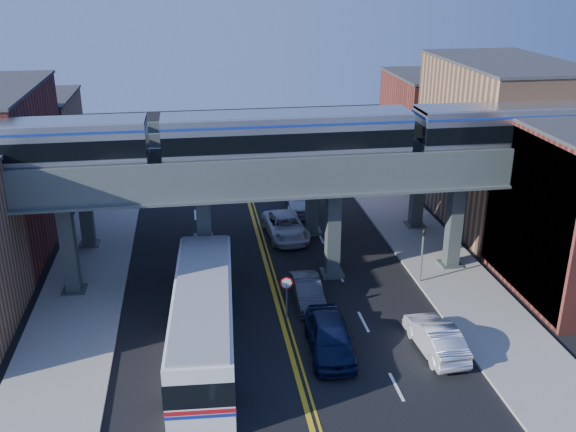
{
  "coord_description": "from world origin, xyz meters",
  "views": [
    {
      "loc": [
        -4.41,
        -28.19,
        18.62
      ],
      "look_at": [
        0.79,
        5.68,
        5.16
      ],
      "focal_mm": 40.0,
      "sensor_mm": 36.0,
      "label": 1
    }
  ],
  "objects_px": {
    "car_lane_c": "(286,226)",
    "stop_sign": "(287,291)",
    "car_parked_curb": "(436,337)",
    "transit_bus": "(204,320)",
    "car_lane_b": "(308,292)",
    "car_lane_d": "(301,199)",
    "transit_train": "(287,138)",
    "traffic_signal": "(422,250)",
    "car_lane_a": "(330,336)"
  },
  "relations": [
    {
      "from": "car_lane_c",
      "to": "stop_sign",
      "type": "bearing_deg",
      "value": -102.54
    },
    {
      "from": "stop_sign",
      "to": "car_parked_curb",
      "type": "distance_m",
      "value": 8.37
    },
    {
      "from": "stop_sign",
      "to": "transit_bus",
      "type": "distance_m",
      "value": 5.28
    },
    {
      "from": "car_lane_b",
      "to": "car_lane_d",
      "type": "height_order",
      "value": "car_lane_d"
    },
    {
      "from": "transit_train",
      "to": "car_lane_b",
      "type": "relative_size",
      "value": 10.1
    },
    {
      "from": "car_lane_b",
      "to": "stop_sign",
      "type": "bearing_deg",
      "value": -132.6
    },
    {
      "from": "transit_bus",
      "to": "stop_sign",
      "type": "bearing_deg",
      "value": -58.34
    },
    {
      "from": "transit_bus",
      "to": "car_lane_d",
      "type": "bearing_deg",
      "value": -20.04
    },
    {
      "from": "car_lane_c",
      "to": "car_parked_curb",
      "type": "relative_size",
      "value": 1.17
    },
    {
      "from": "transit_train",
      "to": "car_lane_d",
      "type": "relative_size",
      "value": 7.61
    },
    {
      "from": "transit_train",
      "to": "traffic_signal",
      "type": "distance_m",
      "value": 10.82
    },
    {
      "from": "car_lane_c",
      "to": "car_parked_curb",
      "type": "distance_m",
      "value": 16.85
    },
    {
      "from": "transit_train",
      "to": "stop_sign",
      "type": "bearing_deg",
      "value": -99.04
    },
    {
      "from": "traffic_signal",
      "to": "car_lane_c",
      "type": "bearing_deg",
      "value": 130.02
    },
    {
      "from": "transit_train",
      "to": "car_lane_a",
      "type": "height_order",
      "value": "transit_train"
    },
    {
      "from": "stop_sign",
      "to": "car_lane_c",
      "type": "relative_size",
      "value": 0.45
    },
    {
      "from": "car_lane_a",
      "to": "car_parked_curb",
      "type": "distance_m",
      "value": 5.46
    },
    {
      "from": "traffic_signal",
      "to": "car_lane_a",
      "type": "xyz_separation_m",
      "value": [
        -7.22,
        -6.62,
        -1.37
      ]
    },
    {
      "from": "car_lane_c",
      "to": "transit_bus",
      "type": "bearing_deg",
      "value": -118.41
    },
    {
      "from": "stop_sign",
      "to": "car_lane_b",
      "type": "distance_m",
      "value": 2.43
    },
    {
      "from": "car_lane_a",
      "to": "car_lane_c",
      "type": "height_order",
      "value": "car_lane_a"
    },
    {
      "from": "stop_sign",
      "to": "car_lane_d",
      "type": "xyz_separation_m",
      "value": [
        3.81,
        17.15,
        -0.9
      ]
    },
    {
      "from": "stop_sign",
      "to": "transit_bus",
      "type": "xyz_separation_m",
      "value": [
        -4.64,
        -2.51,
        0.03
      ]
    },
    {
      "from": "transit_bus",
      "to": "car_lane_a",
      "type": "distance_m",
      "value": 6.47
    },
    {
      "from": "car_lane_d",
      "to": "car_parked_curb",
      "type": "relative_size",
      "value": 1.2
    },
    {
      "from": "transit_train",
      "to": "car_parked_curb",
      "type": "height_order",
      "value": "transit_train"
    },
    {
      "from": "car_lane_c",
      "to": "car_lane_d",
      "type": "xyz_separation_m",
      "value": [
        2.13,
        5.55,
        0.06
      ]
    },
    {
      "from": "transit_train",
      "to": "car_lane_c",
      "type": "bearing_deg",
      "value": 82.38
    },
    {
      "from": "transit_bus",
      "to": "car_lane_b",
      "type": "bearing_deg",
      "value": -52.86
    },
    {
      "from": "car_lane_c",
      "to": "car_parked_curb",
      "type": "bearing_deg",
      "value": -75.59
    },
    {
      "from": "traffic_signal",
      "to": "car_lane_a",
      "type": "relative_size",
      "value": 0.75
    },
    {
      "from": "car_lane_d",
      "to": "car_parked_curb",
      "type": "xyz_separation_m",
      "value": [
        3.27,
        -21.51,
        -0.04
      ]
    },
    {
      "from": "car_lane_b",
      "to": "car_lane_d",
      "type": "relative_size",
      "value": 0.75
    },
    {
      "from": "transit_train",
      "to": "car_lane_d",
      "type": "bearing_deg",
      "value": 76.06
    },
    {
      "from": "car_lane_c",
      "to": "car_parked_curb",
      "type": "height_order",
      "value": "car_parked_curb"
    },
    {
      "from": "transit_train",
      "to": "car_parked_curb",
      "type": "xyz_separation_m",
      "value": [
        6.29,
        -9.36,
        -8.37
      ]
    },
    {
      "from": "transit_train",
      "to": "transit_bus",
      "type": "distance_m",
      "value": 11.85
    },
    {
      "from": "transit_train",
      "to": "car_lane_c",
      "type": "xyz_separation_m",
      "value": [
        0.88,
        6.6,
        -8.38
      ]
    },
    {
      "from": "car_lane_c",
      "to": "car_lane_d",
      "type": "bearing_deg",
      "value": 64.66
    },
    {
      "from": "transit_bus",
      "to": "car_parked_curb",
      "type": "distance_m",
      "value": 11.91
    },
    {
      "from": "car_lane_a",
      "to": "stop_sign",
      "type": "bearing_deg",
      "value": 117.98
    },
    {
      "from": "transit_train",
      "to": "stop_sign",
      "type": "relative_size",
      "value": 17.12
    },
    {
      "from": "transit_bus",
      "to": "car_lane_d",
      "type": "xyz_separation_m",
      "value": [
        8.45,
        19.66,
        -0.93
      ]
    },
    {
      "from": "transit_train",
      "to": "stop_sign",
      "type": "distance_m",
      "value": 8.98
    },
    {
      "from": "traffic_signal",
      "to": "car_lane_d",
      "type": "height_order",
      "value": "traffic_signal"
    },
    {
      "from": "traffic_signal",
      "to": "transit_bus",
      "type": "bearing_deg",
      "value": -157.84
    },
    {
      "from": "car_lane_a",
      "to": "car_lane_d",
      "type": "distance_m",
      "value": 20.87
    },
    {
      "from": "car_lane_a",
      "to": "car_lane_c",
      "type": "distance_m",
      "value": 15.22
    },
    {
      "from": "car_lane_b",
      "to": "car_parked_curb",
      "type": "relative_size",
      "value": 0.9
    },
    {
      "from": "stop_sign",
      "to": "car_lane_b",
      "type": "relative_size",
      "value": 0.59
    }
  ]
}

